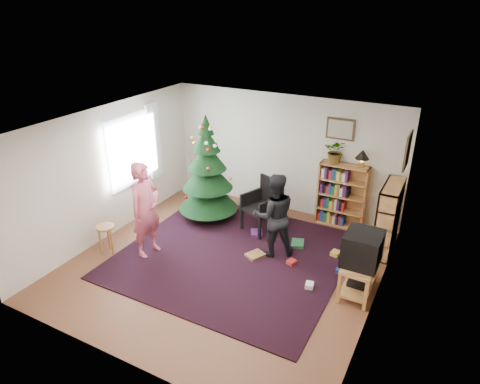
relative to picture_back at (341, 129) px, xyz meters
The scene contains 23 objects.
floor 3.35m from the picture_back, 114.92° to the right, with size 5.00×5.00×0.00m, color brown.
ceiling 2.78m from the picture_back, 114.92° to the right, with size 5.00×5.00×0.00m, color white.
wall_back 1.35m from the picture_back, behind, with size 5.00×0.02×2.50m, color silver.
wall_front 5.15m from the picture_back, 103.02° to the right, with size 5.00×0.02×2.50m, color silver.
wall_left 4.47m from the picture_back, 145.86° to the right, with size 0.02×5.00×2.50m, color silver.
wall_right 2.90m from the picture_back, 61.39° to the right, with size 0.02×5.00×2.50m, color silver.
rug 3.13m from the picture_back, 117.87° to the right, with size 3.80×3.60×0.02m, color black.
window_pane 4.10m from the picture_back, 152.62° to the right, with size 0.04×1.20×1.40m, color silver.
curtain 3.79m from the picture_back, 161.83° to the right, with size 0.06×0.35×1.60m, color white.
picture_back is the anchor object (origin of this frame).
picture_right 1.51m from the picture_back, 28.69° to the right, with size 0.03×0.50×0.60m.
christmas_tree 2.77m from the picture_back, 153.86° to the right, with size 1.22×1.22×2.22m.
bookshelf_back 1.31m from the picture_back, 34.62° to the right, with size 0.95×0.30×1.30m.
bookshelf_right 1.89m from the picture_back, 30.47° to the right, with size 0.30×0.95×1.30m.
tv_stand 2.92m from the picture_back, 63.76° to the right, with size 0.46×0.83×0.55m.
crt_tv 2.68m from the picture_back, 63.82° to the right, with size 0.54×0.58×0.51m.
armchair 2.04m from the picture_back, 137.89° to the right, with size 0.76×0.78×1.07m.
stool 4.76m from the picture_back, 135.81° to the right, with size 0.32×0.32×0.54m.
person_standing 3.93m from the picture_back, 132.40° to the right, with size 0.64×0.42×1.74m, color #C95064.
person_by_chair 2.19m from the picture_back, 107.55° to the right, with size 0.75×0.59×1.55m, color black.
potted_plant 0.43m from the picture_back, 91.90° to the right, with size 0.44×0.38×0.49m, color gray.
table_lamp 0.66m from the picture_back, 15.24° to the right, with size 0.27×0.27×0.35m.
floor_clutter 2.59m from the picture_back, 93.37° to the right, with size 2.00×1.33×0.08m.
Camera 1 is at (3.16, -5.40, 4.26)m, focal length 32.00 mm.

